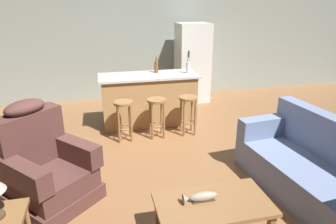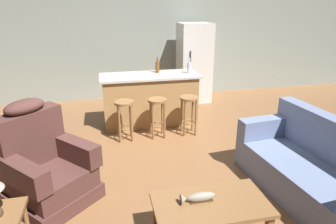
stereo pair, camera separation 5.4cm
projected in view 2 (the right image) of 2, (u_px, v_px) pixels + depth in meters
The scene contains 13 objects.
ground_plane at pixel (165, 156), 4.55m from camera, with size 12.00×12.00×0.00m.
back_wall at pixel (137, 43), 6.95m from camera, with size 12.00×0.05×2.60m.
coffee_table at pixel (211, 208), 2.86m from camera, with size 1.10×0.60×0.42m.
fish_figurine at pixel (198, 197), 2.85m from camera, with size 0.34×0.10×0.10m.
couch at pixel (314, 171), 3.52m from camera, with size 1.03×1.98×0.94m.
recliner_near_lamp at pixel (45, 168), 3.43m from camera, with size 1.19×1.19×1.20m.
kitchen_island at pixel (150, 99), 5.62m from camera, with size 1.80×0.70×0.95m.
bar_stool_left at pixel (125, 113), 4.94m from camera, with size 0.32×0.32×0.68m.
bar_stool_middle at pixel (157, 111), 5.05m from camera, with size 0.32×0.32×0.68m.
bar_stool_right at pixel (189, 108), 5.16m from camera, with size 0.32×0.32×0.68m.
refrigerator at pixel (194, 63), 6.82m from camera, with size 0.70×0.69×1.76m.
bottle_tall_green at pixel (157, 67), 5.56m from camera, with size 0.07×0.07×0.29m.
bottle_short_amber at pixel (189, 67), 5.52m from camera, with size 0.08×0.08×0.28m.
Camera 2 is at (-0.83, -3.94, 2.22)m, focal length 32.00 mm.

